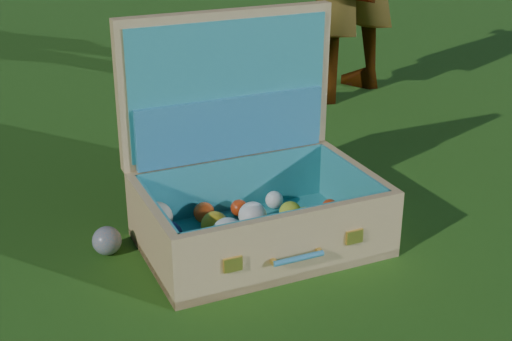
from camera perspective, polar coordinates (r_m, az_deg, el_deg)
name	(u,v)px	position (r m, az deg, el deg)	size (l,w,h in m)	color
ground	(290,224)	(1.83, 2.77, -4.26)	(60.00, 60.00, 0.00)	#215114
stray_ball	(107,241)	(1.72, -11.84, -5.52)	(0.07, 0.07, 0.07)	teal
suitcase	(247,179)	(1.71, -0.75, -0.69)	(0.64, 0.54, 0.53)	tan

